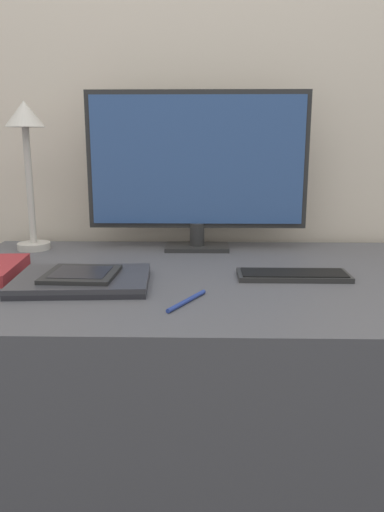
{
  "coord_description": "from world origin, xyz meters",
  "views": [
    {
      "loc": [
        -0.0,
        -1.04,
        1.03
      ],
      "look_at": [
        -0.03,
        0.06,
        0.77
      ],
      "focal_mm": 35.0,
      "sensor_mm": 36.0,
      "label": 1
    }
  ],
  "objects_px": {
    "ereader": "(83,274)",
    "pen": "(188,301)",
    "monitor": "(198,166)",
    "desk_lamp": "(27,143)",
    "keyboard": "(294,275)",
    "laptop": "(84,280)"
  },
  "relations": [
    {
      "from": "monitor",
      "to": "keyboard",
      "type": "relative_size",
      "value": 2.43
    },
    {
      "from": "ereader",
      "to": "pen",
      "type": "bearing_deg",
      "value": -26.0
    },
    {
      "from": "desk_lamp",
      "to": "pen",
      "type": "xyz_separation_m",
      "value": [
        0.47,
        -0.49,
        -0.3
      ]
    },
    {
      "from": "ereader",
      "to": "pen",
      "type": "xyz_separation_m",
      "value": [
        0.24,
        -0.12,
        -0.02
      ]
    },
    {
      "from": "desk_lamp",
      "to": "pen",
      "type": "height_order",
      "value": "desk_lamp"
    },
    {
      "from": "ereader",
      "to": "pen",
      "type": "height_order",
      "value": "ereader"
    },
    {
      "from": "monitor",
      "to": "pen",
      "type": "distance_m",
      "value": 0.56
    },
    {
      "from": "ereader",
      "to": "desk_lamp",
      "type": "height_order",
      "value": "desk_lamp"
    },
    {
      "from": "ereader",
      "to": "desk_lamp",
      "type": "xyz_separation_m",
      "value": [
        -0.23,
        0.38,
        0.28
      ]
    },
    {
      "from": "laptop",
      "to": "ereader",
      "type": "xyz_separation_m",
      "value": [
        -0.0,
        -0.0,
        0.02
      ]
    },
    {
      "from": "monitor",
      "to": "laptop",
      "type": "height_order",
      "value": "monitor"
    },
    {
      "from": "keyboard",
      "to": "ereader",
      "type": "distance_m",
      "value": 0.49
    },
    {
      "from": "keyboard",
      "to": "laptop",
      "type": "xyz_separation_m",
      "value": [
        -0.48,
        -0.07,
        0.0
      ]
    },
    {
      "from": "desk_lamp",
      "to": "pen",
      "type": "distance_m",
      "value": 0.75
    },
    {
      "from": "laptop",
      "to": "desk_lamp",
      "type": "distance_m",
      "value": 0.53
    },
    {
      "from": "pen",
      "to": "keyboard",
      "type": "bearing_deg",
      "value": 38.18
    },
    {
      "from": "monitor",
      "to": "ereader",
      "type": "bearing_deg",
      "value": -122.97
    },
    {
      "from": "ereader",
      "to": "pen",
      "type": "distance_m",
      "value": 0.27
    },
    {
      "from": "laptop",
      "to": "ereader",
      "type": "relative_size",
      "value": 1.89
    },
    {
      "from": "keyboard",
      "to": "desk_lamp",
      "type": "distance_m",
      "value": 0.83
    },
    {
      "from": "monitor",
      "to": "ereader",
      "type": "relative_size",
      "value": 3.94
    },
    {
      "from": "monitor",
      "to": "laptop",
      "type": "distance_m",
      "value": 0.52
    }
  ]
}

